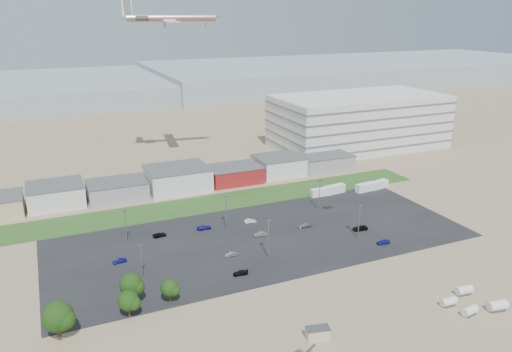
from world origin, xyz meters
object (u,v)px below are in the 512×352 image
parked_car_5 (120,261)px  parked_car_12 (304,225)px  airliner (172,18)px  parked_car_3 (240,273)px  parked_car_4 (232,254)px  parked_car_7 (260,234)px  parked_car_11 (250,221)px  parked_car_6 (204,227)px  parked_car_8 (329,206)px  tree_far_left (58,319)px  parked_car_2 (383,242)px  parked_car_0 (360,228)px  portable_shed (318,333)px  storage_tank_nw (449,302)px  box_trailer_a (320,192)px  parked_car_9 (160,235)px  parked_car_10 (130,299)px

parked_car_5 → parked_car_12: 55.21m
airliner → parked_car_3: airliner is taller
parked_car_4 → parked_car_7: parked_car_7 is taller
parked_car_5 → parked_car_12: parked_car_5 is taller
parked_car_11 → parked_car_12: 16.84m
parked_car_6 → parked_car_8: bearing=-90.0°
tree_far_left → parked_car_2: tree_far_left is taller
tree_far_left → parked_car_4: size_ratio=2.75×
parked_car_5 → parked_car_11: size_ratio=0.99×
parked_car_2 → parked_car_0: bearing=-171.9°
portable_shed → parked_car_3: size_ratio=1.28×
parked_car_11 → parked_car_12: (13.74, -9.74, 0.00)m
parked_car_0 → parked_car_7: parked_car_0 is taller
parked_car_6 → parked_car_3: bearing=179.5°
storage_tank_nw → parked_car_3: bearing=139.8°
airliner → parked_car_4: 104.97m
parked_car_2 → box_trailer_a: bearing=180.0°
parked_car_6 → parked_car_7: bearing=-129.2°
portable_shed → box_trailer_a: bearing=71.0°
parked_car_9 → parked_car_4: bearing=-149.2°
box_trailer_a → parked_car_12: 28.42m
airliner → parked_car_11: (4.12, -67.50, -59.40)m
parked_car_4 → parked_car_11: bearing=145.6°
storage_tank_nw → parked_car_11: 64.16m
parked_car_12 → airliner: bearing=-166.2°
tree_far_left → parked_car_12: 76.83m
parked_car_0 → parked_car_2: (0.55, -10.50, 0.01)m
parked_car_6 → parked_car_9: bearing=88.3°
parked_car_11 → tree_far_left: bearing=128.4°
parked_car_12 → parked_car_4: bearing=-71.3°
portable_shed → parked_car_11: portable_shed is taller
parked_car_2 → parked_car_3: parked_car_2 is taller
parked_car_7 → storage_tank_nw: bearing=30.5°
portable_shed → parked_car_10: portable_shed is taller
parked_car_3 → parked_car_6: parked_car_6 is taller
parked_car_7 → parked_car_6: bearing=-123.6°
storage_tank_nw → airliner: airliner is taller
box_trailer_a → parked_car_4: (-45.58, -30.39, -0.80)m
parked_car_0 → parked_car_12: (-14.26, 8.58, -0.04)m
box_trailer_a → parked_car_9: (-60.34, -10.43, -0.83)m
parked_car_7 → portable_shed: bearing=-5.3°
parked_car_6 → parked_car_10: parked_car_6 is taller
parked_car_12 → portable_shed: bearing=-25.5°
parked_car_8 → parked_car_12: 18.73m
parked_car_5 → portable_shed: bearing=28.0°
parked_car_5 → parked_car_10: parked_car_5 is taller
parked_car_2 → parked_car_11: 40.56m
parked_car_11 → parked_car_0: bearing=-118.3°
parked_car_3 → parked_car_11: 32.35m
parked_car_11 → parked_car_6: bearing=90.8°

